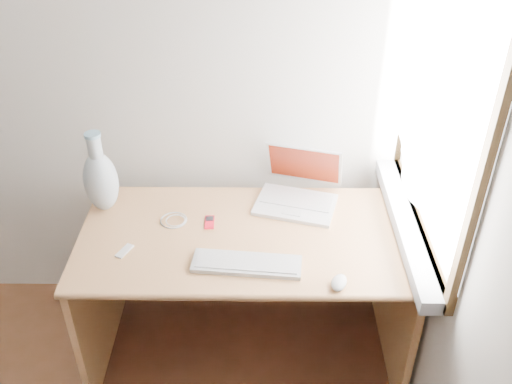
{
  "coord_description": "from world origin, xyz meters",
  "views": [
    {
      "loc": [
        1.09,
        -0.55,
        2.23
      ],
      "look_at": [
        1.07,
        1.35,
        0.91
      ],
      "focal_mm": 40.0,
      "sensor_mm": 36.0,
      "label": 1
    }
  ],
  "objects_px": {
    "external_keyboard": "(247,264)",
    "vase": "(101,179)",
    "laptop": "(295,190)",
    "desk": "(246,259)"
  },
  "relations": [
    {
      "from": "external_keyboard",
      "to": "vase",
      "type": "height_order",
      "value": "vase"
    },
    {
      "from": "external_keyboard",
      "to": "vase",
      "type": "distance_m",
      "value": 0.75
    },
    {
      "from": "laptop",
      "to": "external_keyboard",
      "type": "relative_size",
      "value": 0.91
    },
    {
      "from": "desk",
      "to": "external_keyboard",
      "type": "bearing_deg",
      "value": -87.96
    },
    {
      "from": "external_keyboard",
      "to": "vase",
      "type": "xyz_separation_m",
      "value": [
        -0.63,
        0.37,
        0.14
      ]
    },
    {
      "from": "laptop",
      "to": "external_keyboard",
      "type": "xyz_separation_m",
      "value": [
        -0.21,
        -0.44,
        -0.04
      ]
    },
    {
      "from": "desk",
      "to": "external_keyboard",
      "type": "xyz_separation_m",
      "value": [
        0.01,
        -0.27,
        0.22
      ]
    },
    {
      "from": "external_keyboard",
      "to": "vase",
      "type": "bearing_deg",
      "value": 155.02
    },
    {
      "from": "desk",
      "to": "external_keyboard",
      "type": "distance_m",
      "value": 0.35
    },
    {
      "from": "laptop",
      "to": "vase",
      "type": "bearing_deg",
      "value": -159.84
    }
  ]
}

